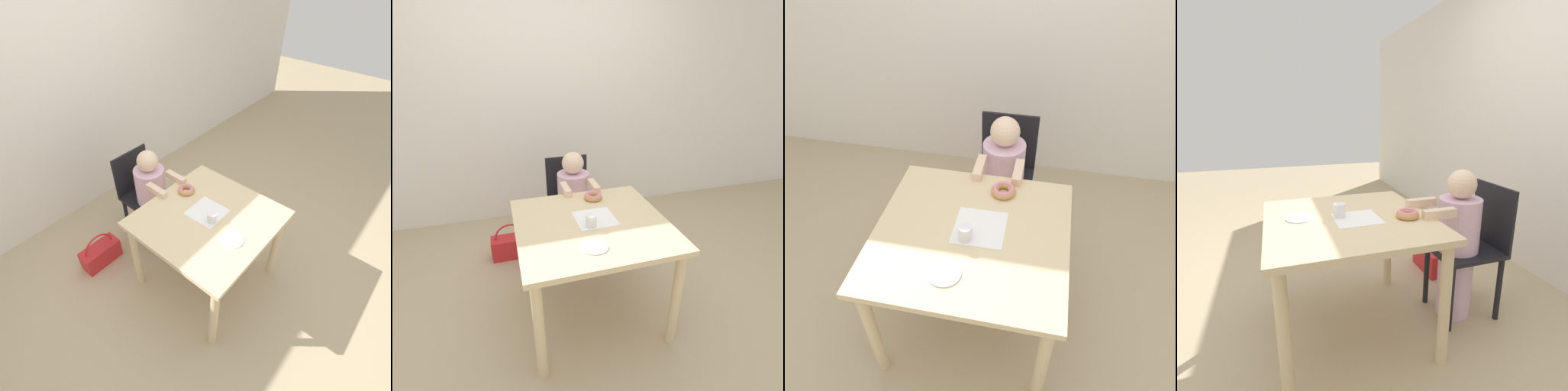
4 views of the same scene
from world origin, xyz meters
The scene contains 9 objects.
ground_plane centered at (0.00, 0.00, 0.00)m, with size 12.00×12.00×0.00m, color tan.
dining_table centered at (0.00, 0.00, 0.62)m, with size 0.94×0.91×0.73m.
chair centered at (0.05, 0.80, 0.45)m, with size 0.37×0.41×0.86m.
child_figure centered at (0.05, 0.68, 0.48)m, with size 0.27×0.44×0.97m.
donut centered at (0.11, 0.31, 0.75)m, with size 0.13×0.13×0.04m.
napkin centered at (0.03, 0.04, 0.73)m, with size 0.25×0.25×0.00m.
handbag centered at (-0.50, 0.82, 0.11)m, with size 0.35×0.15×0.33m.
cup centered at (-0.02, -0.05, 0.77)m, with size 0.07×0.07×0.08m.
plate centered at (-0.06, -0.26, 0.73)m, with size 0.15×0.15×0.01m.
Camera 4 is at (1.57, -0.38, 1.30)m, focal length 28.00 mm.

